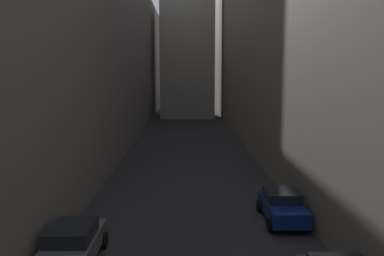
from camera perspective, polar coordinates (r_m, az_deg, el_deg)
The scene contains 5 objects.
ground_plane at distance 42.96m, azimuth -0.56°, elevation -1.72°, with size 264.00×264.00×0.00m, color #232326.
building_block_left at distance 46.01m, azimuth -16.11°, elevation 10.02°, with size 13.24×108.00×18.26m, color slate.
building_block_right at distance 46.42m, azimuth 15.77°, elevation 12.57°, with size 14.53×108.00×22.40m, color #756B5B.
parked_car_left_third at distance 16.15m, azimuth -16.48°, elevation -15.31°, with size 1.95×3.92×1.51m.
parked_car_right_far at distance 20.16m, azimuth 12.59°, elevation -10.60°, with size 1.91×3.96×1.45m.
Camera 1 is at (-0.19, 5.62, 7.01)m, focal length 37.79 mm.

